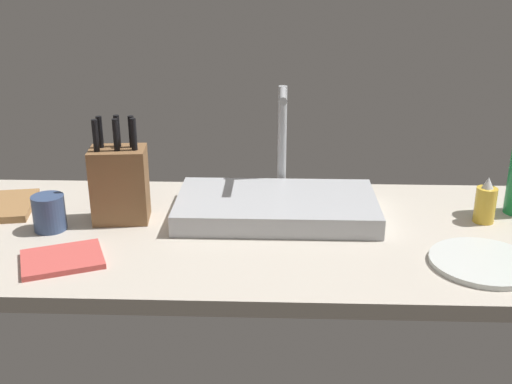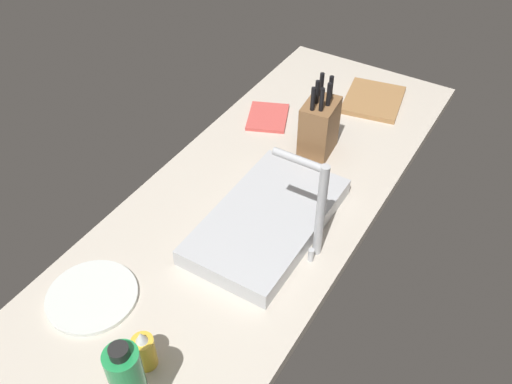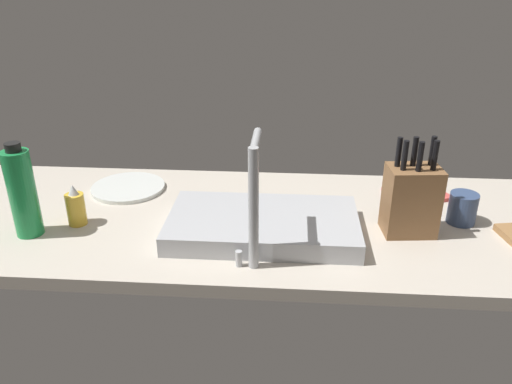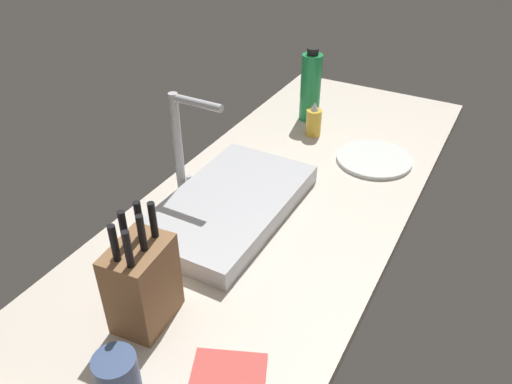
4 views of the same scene
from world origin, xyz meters
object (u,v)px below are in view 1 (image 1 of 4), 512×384
object	(u,v)px
soap_bottle	(486,203)
dish_towel	(63,259)
dinner_plate	(484,262)
coffee_mug	(49,213)
sink_basin	(277,207)
faucet	(283,133)
knife_block	(120,183)

from	to	relation	value
soap_bottle	dish_towel	bearing A→B (deg)	-165.50
dish_towel	dinner_plate	bearing A→B (deg)	1.14
coffee_mug	dinner_plate	bearing A→B (deg)	-8.59
sink_basin	dinner_plate	distance (cm)	50.61
faucet	knife_block	bearing A→B (deg)	-155.62
dinner_plate	coffee_mug	bearing A→B (deg)	171.41
sink_basin	dish_towel	distance (cm)	53.11
faucet	coffee_mug	world-z (taller)	faucet
sink_basin	dish_towel	size ratio (longest dim) A/B	2.97
dinner_plate	sink_basin	bearing A→B (deg)	150.48
faucet	soap_bottle	xyz separation A→B (cm)	(49.63, -16.06, -12.73)
sink_basin	soap_bottle	distance (cm)	51.02
knife_block	soap_bottle	bearing A→B (deg)	-4.52
dish_towel	coffee_mug	distance (cm)	18.92
sink_basin	faucet	bearing A→B (deg)	84.83
knife_block	dish_towel	world-z (taller)	knife_block
dish_towel	soap_bottle	bearing A→B (deg)	14.50
faucet	soap_bottle	bearing A→B (deg)	-17.93
sink_basin	soap_bottle	world-z (taller)	soap_bottle
soap_bottle	coffee_mug	bearing A→B (deg)	-175.41
soap_bottle	coffee_mug	world-z (taller)	soap_bottle
faucet	knife_block	distance (cm)	44.29
dinner_plate	dish_towel	xyz separation A→B (cm)	(-89.88, -1.78, 0.00)
soap_bottle	knife_block	bearing A→B (deg)	-178.77
sink_basin	knife_block	world-z (taller)	knife_block
sink_basin	coffee_mug	xyz separation A→B (cm)	(-54.15, -10.10, 1.73)
soap_bottle	coffee_mug	size ratio (longest dim) A/B	1.35
dish_towel	coffee_mug	bearing A→B (deg)	116.52
soap_bottle	dinner_plate	distance (cm)	24.65
faucet	knife_block	xyz separation A→B (cm)	(-39.68, -17.98, -7.98)
dinner_plate	coffee_mug	size ratio (longest dim) A/B	2.65
faucet	soap_bottle	size ratio (longest dim) A/B	2.56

